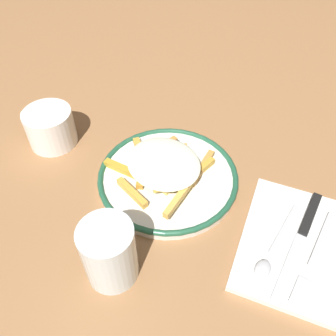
{
  "coord_description": "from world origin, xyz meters",
  "views": [
    {
      "loc": [
        -0.18,
        0.38,
        0.49
      ],
      "look_at": [
        0.0,
        0.0,
        0.03
      ],
      "focal_mm": 38.02,
      "sensor_mm": 36.0,
      "label": 1
    }
  ],
  "objects": [
    {
      "name": "ground_plane",
      "position": [
        0.0,
        0.0,
        0.0
      ],
      "size": [
        2.6,
        2.6,
        0.0
      ],
      "primitive_type": "plane",
      "color": "#976942"
    },
    {
      "name": "plate",
      "position": [
        0.0,
        0.0,
        0.01
      ],
      "size": [
        0.25,
        0.25,
        0.02
      ],
      "color": "white",
      "rests_on": "ground_plane"
    },
    {
      "name": "fries_heap",
      "position": [
        0.01,
        -0.0,
        0.03
      ],
      "size": [
        0.19,
        0.18,
        0.04
      ],
      "color": "#D3883B",
      "rests_on": "plate"
    },
    {
      "name": "napkin",
      "position": [
        -0.24,
        0.04,
        0.01
      ],
      "size": [
        0.18,
        0.22,
        0.01
      ],
      "primitive_type": "cube",
      "rotation": [
        0.0,
        0.0,
        0.05
      ],
      "color": "white",
      "rests_on": "ground_plane"
    },
    {
      "name": "fork",
      "position": [
        -0.26,
        0.05,
        0.01
      ],
      "size": [
        0.04,
        0.18,
        0.01
      ],
      "color": "silver",
      "rests_on": "napkin"
    },
    {
      "name": "knife",
      "position": [
        -0.24,
        0.02,
        0.01
      ],
      "size": [
        0.04,
        0.21,
        0.01
      ],
      "color": "black",
      "rests_on": "napkin"
    },
    {
      "name": "spoon",
      "position": [
        -0.2,
        0.07,
        0.02
      ],
      "size": [
        0.04,
        0.15,
        0.01
      ],
      "color": "silver",
      "rests_on": "napkin"
    },
    {
      "name": "water_glass",
      "position": [
        -0.0,
        0.19,
        0.05
      ],
      "size": [
        0.08,
        0.08,
        0.1
      ],
      "primitive_type": "cylinder",
      "color": "silver",
      "rests_on": "ground_plane"
    },
    {
      "name": "coffee_mug",
      "position": [
        0.25,
        -0.0,
        0.04
      ],
      "size": [
        0.12,
        0.09,
        0.07
      ],
      "color": "white",
      "rests_on": "ground_plane"
    }
  ]
}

